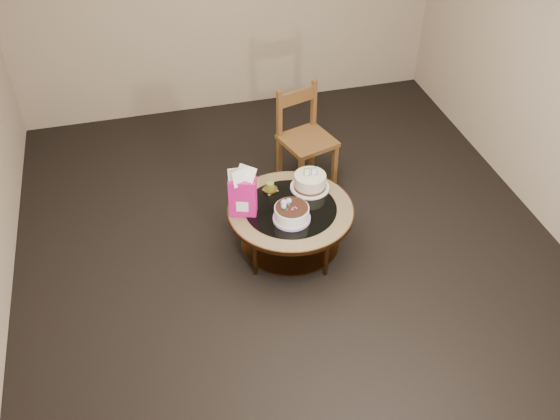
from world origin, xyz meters
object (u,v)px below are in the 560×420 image
object	(u,v)px
decorated_cake	(291,214)
dining_chair	(305,138)
coffee_table	(291,216)
gift_bag	(243,192)
cream_cake	(310,182)

from	to	relation	value
decorated_cake	dining_chair	bearing A→B (deg)	68.14
coffee_table	dining_chair	world-z (taller)	dining_chair
dining_chair	gift_bag	bearing A→B (deg)	-148.37
coffee_table	decorated_cake	size ratio (longest dim) A/B	3.45
cream_cake	gift_bag	world-z (taller)	gift_bag
decorated_cake	cream_cake	size ratio (longest dim) A/B	0.90
decorated_cake	dining_chair	distance (m)	1.13
dining_chair	decorated_cake	bearing A→B (deg)	-129.01
coffee_table	cream_cake	xyz separation A→B (m)	(0.22, 0.21, 0.14)
coffee_table	dining_chair	size ratio (longest dim) A/B	1.08
decorated_cake	coffee_table	bearing A→B (deg)	76.72
cream_cake	dining_chair	distance (m)	0.72
gift_bag	dining_chair	world-z (taller)	dining_chair
gift_bag	decorated_cake	bearing A→B (deg)	-8.47
coffee_table	dining_chair	xyz separation A→B (m)	(0.39, 0.91, 0.10)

